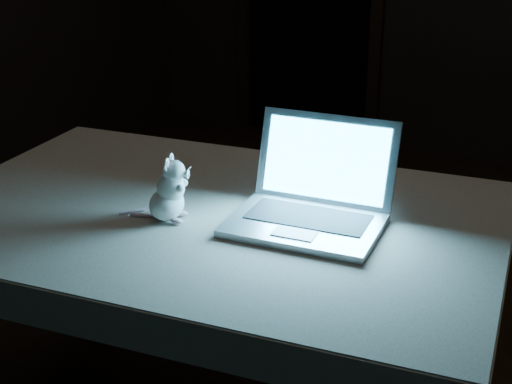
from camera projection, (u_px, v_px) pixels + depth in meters
The scene contains 5 objects.
floor at pixel (305, 357), 2.80m from camera, with size 5.00×5.00×0.00m, color black.
table at pixel (214, 334), 2.23m from camera, with size 1.49×0.96×0.80m, color black, non-canonical shape.
tablecloth at pixel (225, 230), 2.08m from camera, with size 1.59×1.06×0.10m, color beige, non-canonical shape.
laptop at pixel (305, 182), 1.91m from camera, with size 0.39×0.35×0.27m, color #B6B7BC, non-canonical shape.
plush_mouse at pixel (166, 188), 1.99m from camera, with size 0.13×0.13×0.18m, color white, non-canonical shape.
Camera 1 is at (0.92, -2.17, 1.65)m, focal length 52.00 mm.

